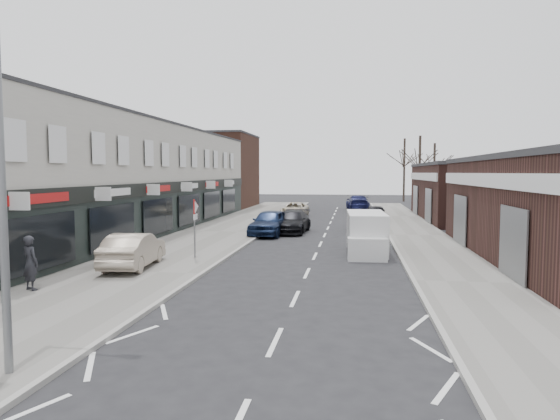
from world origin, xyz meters
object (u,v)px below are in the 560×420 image
at_px(parked_car_left_c, 295,209).
at_px(warning_sign, 195,212).
at_px(parked_car_left_a, 270,222).
at_px(parked_car_right_b, 375,213).
at_px(street_lamp, 8,135).
at_px(parked_car_left_b, 292,222).
at_px(parked_car_right_a, 360,220).
at_px(parked_car_right_c, 358,202).
at_px(white_van, 366,234).
at_px(sedan_on_pavement, 133,250).
at_px(pedestrian, 30,263).

bearing_deg(parked_car_left_c, warning_sign, -93.09).
xyz_separation_m(warning_sign, parked_car_left_a, (1.76, 9.45, -1.39)).
relative_size(parked_car_left_a, parked_car_right_b, 1.19).
height_order(street_lamp, parked_car_left_b, street_lamp).
xyz_separation_m(warning_sign, parked_car_right_a, (7.36, 13.00, -1.48)).
relative_size(warning_sign, parked_car_right_c, 0.50).
relative_size(warning_sign, parked_car_left_a, 0.57).
bearing_deg(white_van, sedan_on_pavement, -150.70).
distance_m(parked_car_right_b, parked_car_right_c, 12.77).
xyz_separation_m(pedestrian, parked_car_left_b, (6.36, 17.60, -0.30)).
bearing_deg(parked_car_left_b, parked_car_left_c, 99.38).
relative_size(parked_car_left_a, parked_car_left_b, 0.97).
xyz_separation_m(pedestrian, parked_car_right_c, (10.76, 38.50, -0.23)).
height_order(pedestrian, parked_car_left_c, pedestrian).
height_order(sedan_on_pavement, parked_car_left_a, parked_car_left_a).
height_order(sedan_on_pavement, parked_car_right_c, parked_car_right_c).
relative_size(white_van, parked_car_right_c, 0.96).
bearing_deg(parked_car_right_b, parked_car_left_c, -29.68).
bearing_deg(parked_car_left_a, pedestrian, -101.98).
xyz_separation_m(sedan_on_pavement, parked_car_left_a, (3.57, 11.88, -0.01)).
height_order(pedestrian, parked_car_left_a, pedestrian).
distance_m(warning_sign, parked_car_left_a, 9.71).
relative_size(parked_car_left_a, parked_car_right_c, 0.88).
xyz_separation_m(sedan_on_pavement, parked_car_left_b, (4.77, 13.43, -0.11)).
relative_size(parked_car_left_a, parked_car_right_a, 1.08).
bearing_deg(sedan_on_pavement, white_van, -154.15).
bearing_deg(parked_car_left_a, parked_car_right_c, 81.85).
relative_size(parked_car_left_a, parked_car_left_c, 1.03).
bearing_deg(parked_car_left_b, parked_car_right_c, 81.69).
bearing_deg(sedan_on_pavement, parked_car_left_b, -115.62).
xyz_separation_m(parked_car_left_a, parked_car_right_b, (6.90, 9.75, -0.13)).
distance_m(street_lamp, parked_car_right_a, 26.94).
relative_size(street_lamp, pedestrian, 4.48).
xyz_separation_m(street_lamp, parked_car_right_c, (6.73, 44.70, -3.84)).
xyz_separation_m(parked_car_left_c, parked_car_right_b, (6.90, -3.61, 0.04)).
height_order(parked_car_left_b, parked_car_right_a, parked_car_right_a).
relative_size(parked_car_right_a, parked_car_right_c, 0.82).
distance_m(pedestrian, parked_car_right_b, 28.48).
distance_m(sedan_on_pavement, parked_car_right_a, 17.94).
bearing_deg(white_van, parked_car_right_a, 88.59).
relative_size(warning_sign, parked_car_right_b, 0.68).
distance_m(parked_car_left_c, parked_car_right_b, 7.79).
bearing_deg(parked_car_left_c, parked_car_left_b, -82.88).
bearing_deg(parked_car_right_a, pedestrian, 60.22).
xyz_separation_m(parked_car_left_c, parked_car_right_a, (5.60, -9.81, 0.09)).
height_order(street_lamp, white_van, street_lamp).
distance_m(street_lamp, warning_sign, 13.04).
bearing_deg(parked_car_left_b, sedan_on_pavement, -105.95).
distance_m(street_lamp, parked_car_right_c, 45.36).
height_order(sedan_on_pavement, parked_car_left_c, sedan_on_pavement).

